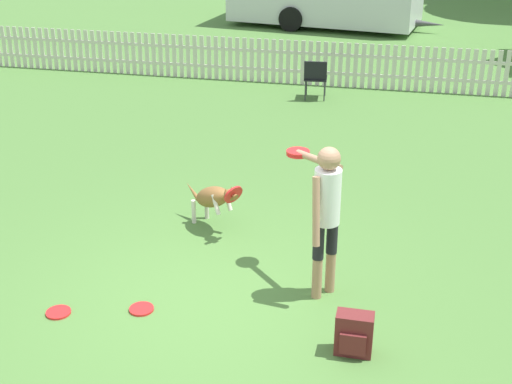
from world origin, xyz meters
The scene contains 8 objects.
ground_plane centered at (0.00, 0.00, 0.00)m, with size 240.00×240.00×0.00m, color #4C7A38.
handler_person centered at (1.10, 0.44, 1.08)m, with size 0.74×1.07×1.71m.
leaping_dog centered at (-0.44, 1.63, 0.44)m, with size 0.96×0.80×0.75m.
frisbee_near_handler centered at (-0.69, -0.32, 0.01)m, with size 0.26×0.26×0.02m.
frisbee_near_dog centered at (-1.52, -0.57, 0.01)m, with size 0.26×0.26×0.02m.
backpack_on_grass centered at (1.55, -0.57, 0.21)m, with size 0.36×0.23×0.43m.
picket_fence centered at (0.00, 8.50, 0.47)m, with size 24.75×0.04×0.94m.
folding_chair_blue_left centered at (0.02, 7.48, 0.48)m, with size 0.48×0.50×0.80m.
Camera 1 is at (1.85, -6.21, 4.24)m, focal length 50.00 mm.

